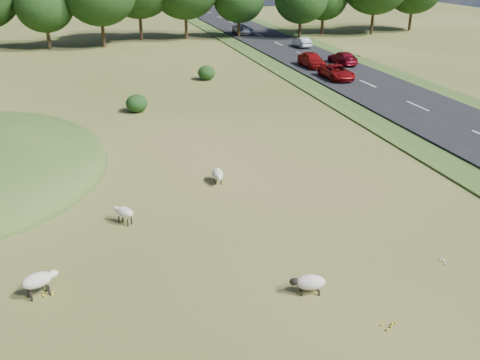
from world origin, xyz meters
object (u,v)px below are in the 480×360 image
sheep_2 (38,280)px  car_7 (302,42)px  sheep_3 (218,174)px  car_6 (343,58)px  sheep_0 (309,282)px  car_1 (312,60)px  car_4 (235,16)px  sheep_1 (124,212)px  car_3 (243,29)px  car_5 (337,72)px

sheep_2 → car_7: bearing=36.5°
sheep_3 → car_6: bearing=148.4°
sheep_0 → car_7: bearing=-97.8°
sheep_3 → car_1: car_1 is taller
car_4 → sheep_2: bearing=69.5°
car_1 → car_4: size_ratio=1.02×
sheep_0 → car_1: bearing=-99.1°
sheep_1 → car_3: size_ratio=0.23×
sheep_1 → car_1: (21.89, 29.75, 0.43)m
sheep_1 → car_7: size_ratio=0.30×
sheep_2 → car_1: 42.82m
sheep_1 → car_7: bearing=-71.8°
car_3 → car_7: bearing=-74.3°
car_5 → car_6: size_ratio=1.03×
sheep_2 → sheep_0: bearing=-36.8°
car_1 → car_7: 12.56m
car_1 → car_5: size_ratio=0.96×
car_3 → car_7: 14.06m
sheep_3 → sheep_0: bearing=9.6°
car_5 → car_7: size_ratio=1.25×
sheep_2 → car_3: 65.17m
sheep_2 → car_5: bearing=27.0°
sheep_2 → car_1: (25.29, 34.55, 0.35)m
sheep_3 → car_4: (20.50, 69.76, 0.40)m
sheep_1 → car_7: car_7 is taller
car_4 → car_6: 42.87m
car_4 → car_6: car_6 is taller
car_5 → car_7: car_5 is taller
car_1 → car_4: 43.53m
sheep_1 → car_3: 59.45m
sheep_1 → car_1: car_1 is taller
car_4 → car_5: car_5 is taller
sheep_1 → car_5: (21.89, 23.78, 0.32)m
sheep_0 → car_4: bearing=-89.6°
sheep_0 → car_6: (19.76, 37.60, 0.43)m
car_3 → car_5: 31.49m
sheep_1 → sheep_3: sheep_1 is taller
sheep_1 → car_6: car_6 is taller
sheep_0 → sheep_1: bearing=-36.9°
sheep_0 → car_1: car_1 is taller
sheep_2 → car_3: size_ratio=0.28×
car_4 → car_3: bearing=78.0°
sheep_2 → car_6: car_6 is taller
sheep_0 → sheep_2: (-9.32, 2.55, 0.19)m
car_6 → sheep_3: bearing=52.7°
car_5 → car_6: 7.50m
sheep_3 → car_3: (16.70, 51.90, 0.43)m
car_3 → car_5: (0.00, -31.49, -0.03)m
sheep_3 → car_7: (20.50, 38.37, 0.38)m
sheep_3 → car_4: car_4 is taller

